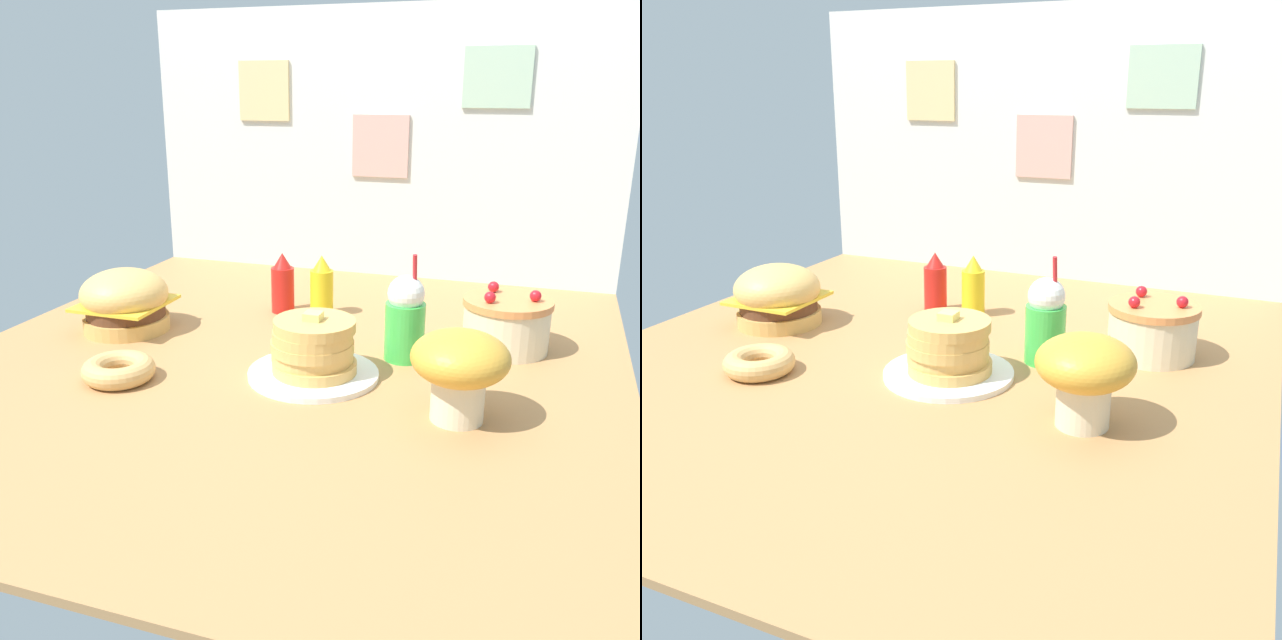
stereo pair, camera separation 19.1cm
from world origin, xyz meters
The scene contains 10 objects.
ground_plane centered at (0.00, 0.00, -0.01)m, with size 1.98×2.16×0.02m, color #B27F4C.
back_wall centered at (0.00, 1.07, 0.55)m, with size 1.98×0.04×1.09m.
burger centered at (-0.61, 0.08, 0.10)m, with size 0.29×0.29×0.21m.
pancake_stack centered at (0.12, -0.09, 0.07)m, with size 0.37×0.37×0.19m.
layer_cake centered at (0.62, 0.30, 0.08)m, with size 0.27×0.27×0.20m.
ketchup_bottle centered at (-0.18, 0.44, 0.10)m, with size 0.08×0.08×0.22m.
mustard_bottle centered at (-0.03, 0.45, 0.10)m, with size 0.08×0.08×0.22m.
cream_soda_cup centered at (0.34, 0.12, 0.13)m, with size 0.12×0.12×0.33m.
donut_pink_glaze centered at (-0.38, -0.29, 0.03)m, with size 0.20×0.20×0.06m.
mushroom_stool centered at (0.55, -0.23, 0.14)m, with size 0.24×0.24×0.23m.
Camera 1 is at (0.72, -1.82, 0.79)m, focal length 39.14 mm.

